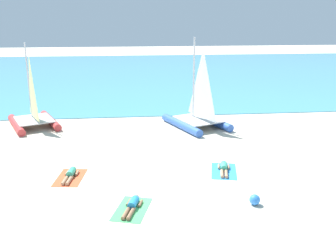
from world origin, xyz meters
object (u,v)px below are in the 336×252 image
Objects in this scene: towel_left at (70,178)px; towel_middle at (132,209)px; sunbather_left at (70,174)px; sailboat_blue at (198,114)px; sunbather_right at (224,168)px; sailboat_red at (33,115)px; beach_ball at (255,200)px; towel_right at (224,171)px; sunbather_middle at (132,205)px.

towel_left is 1.00× the size of towel_middle.
sunbather_left is at bearing 82.66° from towel_left.
towel_left is at bearing -156.26° from sailboat_blue.
towel_left is 1.21× the size of sunbather_left.
sailboat_red is at bearing 153.59° from sunbather_right.
sailboat_red is 3.30× the size of sunbather_right.
sailboat_red is 12.95m from sunbather_right.
beach_ball is (4.50, -0.12, 0.20)m from towel_middle.
towel_middle is 4.51m from beach_ball.
sailboat_red reaches higher than towel_middle.
beach_ball reaches higher than towel_left.
sunbather_right is at bearing 0.57° from towel_left.
sailboat_red reaches higher than sunbather_right.
sailboat_blue is 7.14m from towel_right.
sunbather_left is 4.03m from sunbather_middle.
beach_ball is at bearing -17.31° from sunbather_left.
towel_right is at bearing 52.75° from sunbather_middle.
towel_left is (3.29, -8.20, -0.76)m from sailboat_red.
sailboat_blue is 10.31m from beach_ball.
sailboat_blue is at bearing 91.58° from beach_ball.
towel_middle is at bearing -85.66° from sailboat_red.
sailboat_blue reaches higher than beach_ball.
sunbather_middle is at bearing 177.65° from beach_ball.
sunbather_left reaches higher than towel_right.
towel_left is at bearing -90.00° from sunbather_left.
sunbather_middle is 5.11m from towel_right.
sailboat_blue reaches higher than sunbather_right.
beach_ball is at bearing -110.84° from sailboat_blue.
sailboat_red is 12.69m from sunbather_middle.
towel_left is 6.74m from towel_right.
towel_right is at bearing 0.01° from towel_left.
beach_ball is (0.36, -3.19, 0.20)m from towel_right.
sunbather_left is (3.30, -8.13, -0.63)m from sailboat_red.
sunbather_middle is (-4.20, -10.11, -0.68)m from sailboat_blue.
towel_right is 0.14m from sunbather_right.
sailboat_blue is at bearing 53.26° from sunbather_left.
sailboat_blue is 2.86× the size of towel_right.
sunbather_right is at bearing -62.26° from sailboat_red.
towel_left is 6.76m from sunbather_right.
sailboat_red reaches higher than towel_right.
sunbather_right reaches higher than towel_left.
sailboat_red reaches higher than sunbather_middle.
beach_ball is at bearing -71.41° from sunbather_right.
sailboat_blue is at bearing -29.50° from sailboat_red.
sailboat_red is (-10.11, 1.10, -0.05)m from sailboat_blue.
sunbather_middle is 4.49m from beach_ball.
towel_right is (4.14, 3.07, 0.00)m from towel_middle.
sunbather_left is at bearing -91.19° from sailboat_red.
towel_right is 1.22× the size of sunbather_right.
sunbather_middle is (2.61, -3.07, 0.00)m from sunbather_left.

